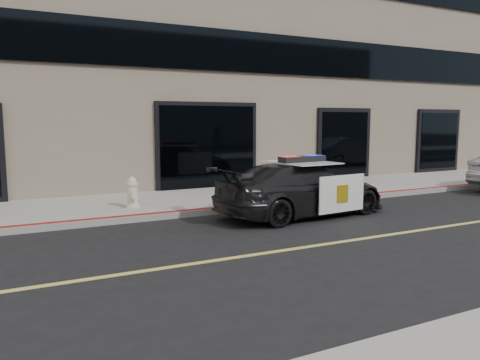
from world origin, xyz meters
name	(u,v)px	position (x,y,z in m)	size (l,w,h in m)	color
ground	(389,235)	(0.00, 0.00, 0.00)	(120.00, 120.00, 0.00)	black
sidewalk_n	(261,195)	(0.00, 5.25, 0.07)	(60.00, 3.50, 0.15)	gray
building_n	(194,23)	(0.00, 10.50, 6.00)	(60.00, 7.00, 12.00)	#756856
police_car	(302,189)	(-0.46, 2.44, 0.65)	(2.60, 4.76, 1.45)	black
fire_hydrant	(132,193)	(-4.06, 4.53, 0.51)	(0.35, 0.49, 0.77)	beige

